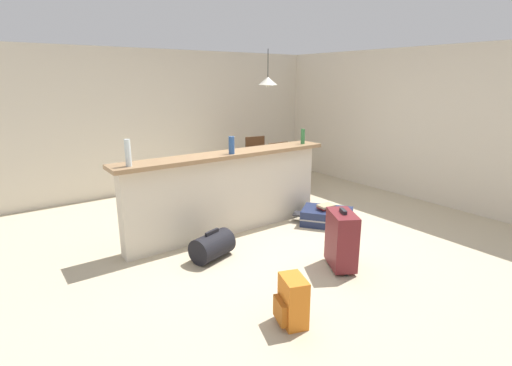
{
  "coord_description": "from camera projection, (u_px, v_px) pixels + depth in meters",
  "views": [
    {
      "loc": [
        -2.96,
        -3.74,
        2.0
      ],
      "look_at": [
        -0.09,
        0.23,
        0.68
      ],
      "focal_mm": 27.29,
      "sensor_mm": 36.0,
      "label": 1
    }
  ],
  "objects": [
    {
      "name": "dining_chair_near_partition",
      "position": [
        281.0,
        167.0,
        6.74
      ],
      "size": [
        0.41,
        0.41,
        0.93
      ],
      "color": "#4C331E",
      "rests_on": "ground_plane"
    },
    {
      "name": "bottle_blue",
      "position": [
        232.0,
        145.0,
        4.85
      ],
      "size": [
        0.07,
        0.07,
        0.22
      ],
      "primitive_type": "cylinder",
      "color": "#284C89",
      "rests_on": "bar_countertop"
    },
    {
      "name": "suitcase_upright_maroon",
      "position": [
        342.0,
        239.0,
        4.17
      ],
      "size": [
        0.43,
        0.5,
        0.67
      ],
      "color": "maroon",
      "rests_on": "ground_plane"
    },
    {
      "name": "partition_half_wall",
      "position": [
        228.0,
        195.0,
        5.1
      ],
      "size": [
        2.8,
        0.2,
        1.03
      ],
      "primitive_type": "cube",
      "color": "beige",
      "rests_on": "ground_plane"
    },
    {
      "name": "suitcase_flat_navy",
      "position": [
        327.0,
        217.0,
        5.49
      ],
      "size": [
        0.81,
        0.86,
        0.22
      ],
      "color": "#1E284C",
      "rests_on": "ground_plane"
    },
    {
      "name": "wall_right",
      "position": [
        400.0,
        123.0,
        6.76
      ],
      "size": [
        0.1,
        6.0,
        2.5
      ],
      "primitive_type": "cube",
      "color": "beige",
      "rests_on": "ground_plane"
    },
    {
      "name": "book_stack",
      "position": [
        326.0,
        207.0,
        5.47
      ],
      "size": [
        0.28,
        0.21,
        0.07
      ],
      "color": "#AD2D2D",
      "rests_on": "suitcase_flat_navy"
    },
    {
      "name": "bar_countertop",
      "position": [
        227.0,
        155.0,
        4.96
      ],
      "size": [
        2.96,
        0.4,
        0.05
      ],
      "primitive_type": "cube",
      "color": "#93704C",
      "rests_on": "partition_half_wall"
    },
    {
      "name": "bottle_green",
      "position": [
        303.0,
        136.0,
        5.59
      ],
      "size": [
        0.06,
        0.06,
        0.22
      ],
      "primitive_type": "cylinder",
      "color": "#2D6B38",
      "rests_on": "bar_countertop"
    },
    {
      "name": "pendant_lamp",
      "position": [
        268.0,
        81.0,
        6.91
      ],
      "size": [
        0.34,
        0.34,
        0.66
      ],
      "color": "black"
    },
    {
      "name": "backpack_orange",
      "position": [
        292.0,
        302.0,
        3.23
      ],
      "size": [
        0.3,
        0.32,
        0.42
      ],
      "color": "orange",
      "rests_on": "ground_plane"
    },
    {
      "name": "wall_back",
      "position": [
        171.0,
        120.0,
        7.19
      ],
      "size": [
        6.6,
        0.1,
        2.5
      ],
      "primitive_type": "cube",
      "color": "beige",
      "rests_on": "ground_plane"
    },
    {
      "name": "ground_plane",
      "position": [
        272.0,
        237.0,
        5.13
      ],
      "size": [
        13.0,
        13.0,
        0.05
      ],
      "primitive_type": "cube",
      "color": "#BCAD8E"
    },
    {
      "name": "dining_chair_far_side",
      "position": [
        253.0,
        157.0,
        7.6
      ],
      "size": [
        0.45,
        0.45,
        0.93
      ],
      "color": "#4C331E",
      "rests_on": "ground_plane"
    },
    {
      "name": "dining_table",
      "position": [
        266.0,
        154.0,
        7.17
      ],
      "size": [
        1.1,
        0.8,
        0.74
      ],
      "color": "brown",
      "rests_on": "ground_plane"
    },
    {
      "name": "duffel_bag_black",
      "position": [
        212.0,
        246.0,
        4.43
      ],
      "size": [
        0.55,
        0.43,
        0.34
      ],
      "color": "black",
      "rests_on": "ground_plane"
    },
    {
      "name": "bottle_clear",
      "position": [
        128.0,
        153.0,
        4.15
      ],
      "size": [
        0.06,
        0.06,
        0.29
      ],
      "primitive_type": "cylinder",
      "color": "silver",
      "rests_on": "bar_countertop"
    }
  ]
}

